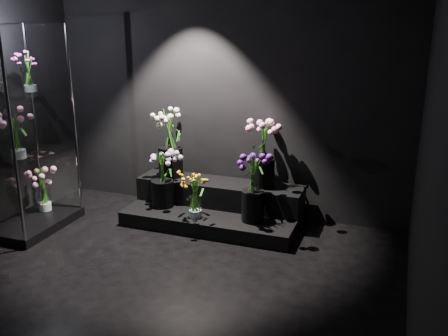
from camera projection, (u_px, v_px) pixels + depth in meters
The scene contains 13 objects.
floor at pixel (141, 296), 3.98m from camera, with size 4.00×4.00×0.00m, color black.
wall_back at pixel (226, 87), 5.36m from camera, with size 4.00×4.00×0.00m, color black.
wall_right at pixel (432, 149), 2.91m from camera, with size 4.00×4.00×0.00m, color black.
display_riser at pixel (216, 206), 5.39m from camera, with size 1.83×0.81×0.41m.
display_case at pixel (25, 132), 4.96m from camera, with size 0.56×0.94×2.07m.
bouquet_orange_bells at pixel (195, 195), 5.06m from camera, with size 0.33×0.33×0.46m.
bouquet_lilac at pixel (162, 175), 5.33m from camera, with size 0.37×0.37×0.62m.
bouquet_purple at pixel (253, 183), 4.93m from camera, with size 0.44×0.44×0.70m.
bouquet_cream_roses at pixel (170, 139), 5.49m from camera, with size 0.48×0.48×0.75m.
bouquet_pink_roses at pixel (263, 150), 5.16m from camera, with size 0.41×0.41×0.70m.
bouquet_case_pink at pixel (16, 134), 4.79m from camera, with size 0.35×0.35×0.46m.
bouquet_case_magenta at pixel (29, 72), 4.88m from camera, with size 0.27×0.27×0.37m.
bouquet_case_base_pink at pixel (43, 188), 5.39m from camera, with size 0.33×0.33×0.48m.
Camera 1 is at (1.82, -3.06, 2.15)m, focal length 40.00 mm.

